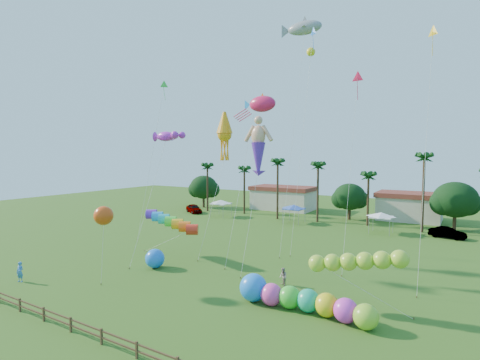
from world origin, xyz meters
The scene contains 23 objects.
ground centered at (0.00, 0.00, 0.00)m, with size 160.00×160.00×0.00m, color #285116.
tree_line centered at (3.57, 44.00, 4.28)m, with size 69.46×8.91×11.00m.
buildings_row centered at (-3.09, 50.00, 2.00)m, with size 35.00×7.00×4.00m.
tent_row centered at (-6.00, 36.33, 2.75)m, with size 31.00×4.00×0.60m.
fence centered at (0.00, -6.00, 0.61)m, with size 36.12×0.12×1.00m.
car_a centered at (-26.96, 36.83, 0.84)m, with size 1.98×4.92×1.68m, color #4C4C54.
car_b centered at (16.37, 37.42, 0.75)m, with size 1.59×4.55×1.50m, color #4C4C54.
spectator_a centered at (-15.52, -2.50, 0.91)m, with size 0.66×0.43×1.82m, color #3A78CC.
spectator_b centered at (5.04, 8.97, 0.78)m, with size 0.76×0.59×1.55m, color gray.
caterpillar_inflatable centered at (8.29, 4.68, 0.90)m, with size 10.55×2.26×2.15m.
blue_ball centered at (-8.12, 6.84, 0.96)m, with size 1.93×1.93×1.93m, color #1B71FA.
rainbow_tube centered at (-7.81, 9.85, 3.64)m, with size 10.08×4.15×4.22m.
green_worm centered at (9.11, 6.14, 3.32)m, with size 9.99×3.58×4.08m.
orange_ball_kite centered at (-8.12, 0.79, 6.18)m, with size 2.18×2.18×7.01m.
merman_kite centered at (0.91, 11.94, 11.84)m, with size 2.57×4.35×14.64m.
fish_kite centered at (-0.49, 15.37, 16.79)m, with size 4.83×6.82×17.75m.
shark_kite centered at (1.26, 22.68, 26.42)m, with size 6.02×8.27×27.45m.
squid_kite centered at (-5.47, 15.54, 13.71)m, with size 2.45×5.91×16.39m.
lobster_kite centered at (-8.65, 9.22, 13.30)m, with size 4.08×5.47×14.04m.
delta_kite_red centered at (8.76, 18.07, 18.80)m, with size 1.34×4.33×19.72m.
delta_kite_yellow centered at (15.58, 15.00, 21.07)m, with size 1.04×3.61×22.12m.
delta_kite_green centered at (-17.15, 18.19, 20.44)m, with size 2.19×4.35×21.43m.
delta_kite_blue centered at (2.99, 20.80, 24.58)m, with size 1.79×3.54×25.77m.
Camera 1 is at (18.49, -20.23, 11.48)m, focal length 28.00 mm.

